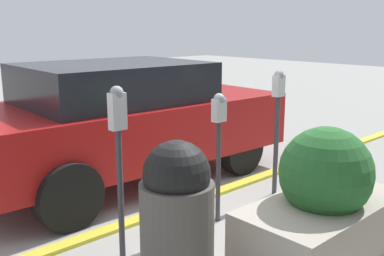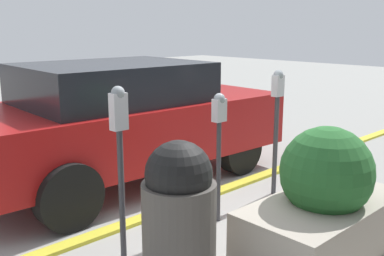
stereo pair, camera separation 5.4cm
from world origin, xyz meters
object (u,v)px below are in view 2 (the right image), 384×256
object	(u,v)px
parking_meter_middle	(277,112)
planter_box	(324,203)
parking_meter_second	(219,131)
parking_meter_nearest	(120,141)
parked_car_front	(122,119)
trash_bin	(179,214)

from	to	relation	value
parking_meter_middle	planter_box	distance (m)	1.61
parking_meter_second	parking_meter_middle	bearing A→B (deg)	3.57
parking_meter_nearest	parked_car_front	size ratio (longest dim) A/B	0.36
parking_meter_nearest	trash_bin	world-z (taller)	parking_meter_nearest
planter_box	parked_car_front	size ratio (longest dim) A/B	0.39
parking_meter_nearest	trash_bin	distance (m)	0.83
parked_car_front	parking_meter_second	bearing A→B (deg)	-88.66
parking_meter_middle	planter_box	size ratio (longest dim) A/B	0.92
parking_meter_nearest	parked_car_front	world-z (taller)	parked_car_front
parking_meter_middle	planter_box	xyz separation A→B (m)	(-0.89, -1.21, -0.57)
parking_meter_nearest	planter_box	bearing A→B (deg)	-40.29
parking_meter_middle	parked_car_front	xyz separation A→B (m)	(-1.06, 1.73, -0.20)
parking_meter_middle	parked_car_front	size ratio (longest dim) A/B	0.35
parking_meter_second	planter_box	size ratio (longest dim) A/B	0.82
parking_meter_nearest	parking_meter_middle	bearing A→B (deg)	0.61
parking_meter_nearest	parking_meter_second	world-z (taller)	parking_meter_nearest
parking_meter_nearest	planter_box	world-z (taller)	parking_meter_nearest
parking_meter_nearest	trash_bin	xyz separation A→B (m)	(0.09, -0.66, -0.50)
parking_meter_second	parked_car_front	world-z (taller)	parked_car_front
parking_meter_nearest	planter_box	xyz separation A→B (m)	(1.40, -1.19, -0.61)
parked_car_front	trash_bin	distance (m)	2.68
parking_meter_second	planter_box	xyz separation A→B (m)	(0.20, -1.14, -0.51)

